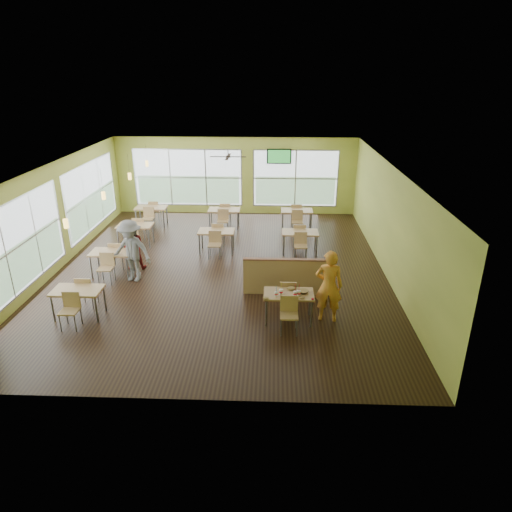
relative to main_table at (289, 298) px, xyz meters
name	(u,v)px	position (x,y,z in m)	size (l,w,h in m)	color
room	(219,220)	(-2.00, 3.00, 0.97)	(12.00, 12.04, 3.20)	black
window_bays	(156,197)	(-4.65, 6.08, 0.85)	(9.24, 10.24, 2.38)	white
main_table	(289,298)	(0.00, 0.00, 0.00)	(1.22, 1.52, 0.87)	tan
half_wall_divider	(287,276)	(0.00, 1.45, -0.11)	(2.40, 0.14, 1.04)	tan
dining_tables	(195,232)	(-3.05, 4.71, 0.00)	(6.92, 8.72, 0.87)	tan
pendant_lights	(117,186)	(-5.20, 3.68, 1.82)	(0.11, 7.31, 0.86)	#2D2119
ceiling_fan	(228,157)	(-2.00, 6.00, 2.32)	(1.25, 1.25, 0.29)	#2D2119
tv_backwall	(279,156)	(-0.20, 8.90, 1.82)	(1.00, 0.07, 0.60)	black
man_plaid	(329,286)	(0.96, 0.09, 0.29)	(0.67, 0.44, 1.84)	orange
patron_maroon	(133,246)	(-4.69, 2.99, 0.10)	(0.71, 0.55, 1.46)	maroon
patron_grey	(131,251)	(-4.47, 2.16, 0.29)	(1.19, 0.69, 1.84)	slate
cup_blue	(276,294)	(-0.30, -0.17, 0.18)	(0.08, 0.08, 0.30)	white
cup_yellow	(281,292)	(-0.19, -0.07, 0.19)	(0.10, 0.10, 0.36)	white
cup_red_near	(295,294)	(0.14, -0.15, 0.19)	(0.10, 0.10, 0.35)	white
cup_red_far	(299,293)	(0.23, -0.12, 0.19)	(0.10, 0.10, 0.34)	white
food_basket	(303,291)	(0.35, 0.04, 0.15)	(0.26, 0.26, 0.06)	black
ketchup_cup	(313,299)	(0.55, -0.30, 0.13)	(0.06, 0.06, 0.03)	#AB0019
wrapper_left	(266,298)	(-0.55, -0.30, 0.14)	(0.14, 0.13, 0.04)	#A78751
wrapper_mid	(291,288)	(0.06, 0.22, 0.15)	(0.22, 0.20, 0.06)	#A78751
wrapper_right	(302,298)	(0.31, -0.25, 0.14)	(0.13, 0.12, 0.03)	#A78751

